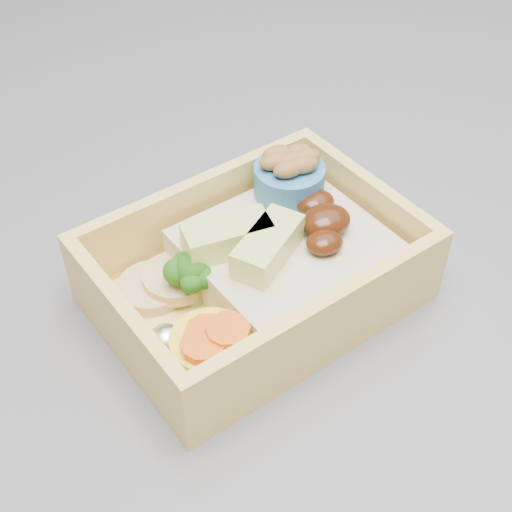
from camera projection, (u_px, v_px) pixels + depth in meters
name	position (u px, v px, depth m)	size (l,w,h in m)	color
bento_box	(262.00, 264.00, 0.44)	(0.22, 0.18, 0.07)	#EDC562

